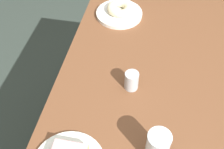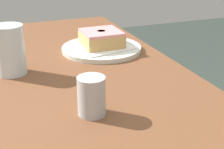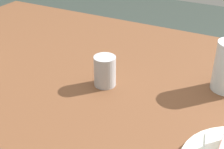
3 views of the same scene
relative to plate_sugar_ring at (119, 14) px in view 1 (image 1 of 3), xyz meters
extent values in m
cube|color=brown|center=(-0.41, -0.17, -0.03)|extent=(1.26, 0.63, 0.05)
cylinder|color=brown|center=(0.14, -0.40, -0.39)|extent=(0.06, 0.06, 0.67)
cylinder|color=brown|center=(0.14, 0.07, -0.39)|extent=(0.06, 0.06, 0.67)
cylinder|color=silver|center=(0.00, 0.00, 0.00)|extent=(0.19, 0.19, 0.02)
cube|color=white|center=(0.00, 0.00, 0.01)|extent=(0.18, 0.18, 0.00)
torus|color=beige|center=(0.00, 0.00, 0.03)|extent=(0.10, 0.10, 0.03)
cylinder|color=silver|center=(-0.61, -0.21, 0.04)|extent=(0.06, 0.06, 0.10)
cylinder|color=#B0B3B7|center=(-0.38, -0.11, 0.02)|extent=(0.05, 0.05, 0.06)
camera|label=1|loc=(-0.97, -0.16, 0.73)|focal=45.47mm
camera|label=2|loc=(0.09, -0.25, 0.26)|focal=54.98mm
camera|label=3|loc=(-0.66, 0.39, 0.34)|focal=50.71mm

